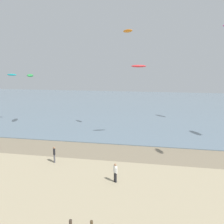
{
  "coord_description": "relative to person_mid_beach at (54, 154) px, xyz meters",
  "views": [
    {
      "loc": [
        5.4,
        -6.54,
        10.1
      ],
      "look_at": [
        1.69,
        11.45,
        6.83
      ],
      "focal_mm": 41.78,
      "sensor_mm": 36.0,
      "label": 1
    }
  ],
  "objects": [
    {
      "name": "kite_aloft_2",
      "position": [
        7.73,
        10.18,
        9.14
      ],
      "size": [
        2.15,
        1.41,
        0.38
      ],
      "primitive_type": "ellipsoid",
      "rotation": [
        0.09,
        0.0,
        3.53
      ],
      "color": "red"
    },
    {
      "name": "kite_aloft_4",
      "position": [
        5.66,
        14.04,
        14.13
      ],
      "size": [
        1.99,
        2.02,
        0.56
      ],
      "primitive_type": "ellipsoid",
      "rotation": [
        -0.39,
        0.0,
        5.48
      ],
      "color": "orange"
    },
    {
      "name": "kite_aloft_6",
      "position": [
        -15.36,
        17.26,
        7.63
      ],
      "size": [
        2.17,
        1.11,
        0.44
      ],
      "primitive_type": "ellipsoid",
      "rotation": [
        -0.16,
        0.0,
        6.08
      ],
      "color": "#19B2B7"
    },
    {
      "name": "person_mid_beach",
      "position": [
        0.0,
        0.0,
        0.0
      ],
      "size": [
        0.35,
        0.53,
        1.71
      ],
      "color": "#4C4C56",
      "rests_on": "ground"
    },
    {
      "name": "kite_aloft_5",
      "position": [
        -10.6,
        15.02,
        7.62
      ],
      "size": [
        1.91,
        3.1,
        0.55
      ],
      "primitive_type": "ellipsoid",
      "rotation": [
        -0.09,
        0.0,
        5.05
      ],
      "color": "green"
    },
    {
      "name": "person_right_flank",
      "position": [
        7.22,
        -3.37,
        0.0
      ],
      "size": [
        0.39,
        0.47,
        1.71
      ],
      "color": "#232328",
      "rests_on": "ground"
    },
    {
      "name": "sea",
      "position": [
        5.89,
        42.46,
        -0.87
      ],
      "size": [
        160.0,
        70.0,
        0.1
      ],
      "primitive_type": "cube",
      "color": "slate",
      "rests_on": "ground"
    },
    {
      "name": "wet_sand_strip",
      "position": [
        5.89,
        4.5,
        -0.91
      ],
      "size": [
        120.0,
        5.92,
        0.01
      ],
      "primitive_type": "cube",
      "color": "#84755B",
      "rests_on": "ground"
    }
  ]
}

